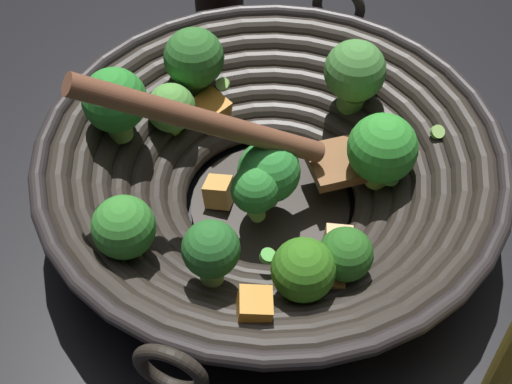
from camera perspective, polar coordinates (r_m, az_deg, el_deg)
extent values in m
plane|color=black|center=(0.68, 1.07, -1.40)|extent=(4.00, 4.00, 0.00)
cylinder|color=black|center=(0.68, 1.08, -1.13)|extent=(0.14, 0.14, 0.01)
torus|color=black|center=(0.67, 1.09, -0.41)|extent=(0.19, 0.19, 0.02)
torus|color=black|center=(0.66, 1.10, 0.05)|extent=(0.22, 0.22, 0.02)
torus|color=black|center=(0.66, 1.11, 0.52)|extent=(0.25, 0.25, 0.02)
torus|color=black|center=(0.65, 1.12, 1.00)|extent=(0.28, 0.28, 0.02)
torus|color=black|center=(0.64, 1.14, 1.49)|extent=(0.31, 0.31, 0.02)
torus|color=black|center=(0.64, 1.15, 1.99)|extent=(0.34, 0.34, 0.02)
torus|color=black|center=(0.63, 1.16, 2.50)|extent=(0.37, 0.37, 0.02)
torus|color=black|center=(0.63, 1.17, 3.02)|extent=(0.39, 0.39, 0.01)
torus|color=black|center=(0.78, 6.19, 13.60)|extent=(0.05, 0.02, 0.05)
torus|color=black|center=(0.51, -6.41, -13.13)|extent=(0.05, 0.02, 0.05)
cylinder|color=#7BAF50|center=(0.67, -10.15, 4.74)|extent=(0.02, 0.02, 0.02)
sphere|color=#2B892F|center=(0.65, -10.54, 6.78)|extent=(0.06, 0.06, 0.06)
cylinder|color=#7AB159|center=(0.57, -3.27, -5.90)|extent=(0.03, 0.03, 0.02)
sphere|color=#246427|center=(0.55, -3.39, -4.28)|extent=(0.04, 0.04, 0.04)
cylinder|color=#6AA045|center=(0.59, 6.49, -6.22)|extent=(0.03, 0.03, 0.02)
sphere|color=#27621F|center=(0.57, 6.73, -4.65)|extent=(0.04, 0.04, 0.04)
cylinder|color=#8AC246|center=(0.66, 9.09, 1.33)|extent=(0.04, 0.04, 0.02)
sphere|color=green|center=(0.64, 9.44, 3.24)|extent=(0.06, 0.06, 0.06)
cylinder|color=#689D47|center=(0.59, -9.54, -4.20)|extent=(0.02, 0.02, 0.01)
sphere|color=#33822D|center=(0.57, -9.88, -2.61)|extent=(0.05, 0.05, 0.05)
cylinder|color=#8AB94B|center=(0.70, -6.20, 4.86)|extent=(0.02, 0.02, 0.01)
sphere|color=#559840|center=(0.68, -6.37, 6.28)|extent=(0.04, 0.04, 0.04)
cylinder|color=#74B746|center=(0.64, -0.08, -1.38)|extent=(0.02, 0.02, 0.02)
sphere|color=#2B7E30|center=(0.62, -0.09, 0.18)|extent=(0.04, 0.04, 0.04)
cylinder|color=#6B9B53|center=(0.65, 0.79, -0.19)|extent=(0.02, 0.02, 0.02)
sphere|color=#2E8B36|center=(0.63, 0.82, 1.56)|extent=(0.05, 0.05, 0.05)
cylinder|color=#619A44|center=(0.71, 7.15, 6.93)|extent=(0.04, 0.04, 0.03)
sphere|color=#47893C|center=(0.69, 7.42, 8.98)|extent=(0.06, 0.06, 0.06)
cylinder|color=#73B43E|center=(0.58, 3.43, -7.49)|extent=(0.03, 0.03, 0.02)
sphere|color=#33721A|center=(0.55, 3.57, -5.83)|extent=(0.05, 0.05, 0.05)
cylinder|color=#5C8D3A|center=(0.72, -4.50, 7.93)|extent=(0.03, 0.03, 0.03)
sphere|color=#2F6D2B|center=(0.70, -4.66, 9.98)|extent=(0.06, 0.06, 0.06)
cube|color=#BF7A22|center=(0.54, -0.12, -8.63)|extent=(0.03, 0.03, 0.03)
cube|color=#E0974C|center=(0.59, 5.32, -6.66)|extent=(0.03, 0.03, 0.03)
cube|color=#E3B075|center=(0.61, 6.16, -3.81)|extent=(0.03, 0.03, 0.02)
cube|color=gold|center=(0.67, -2.79, 0.00)|extent=(0.03, 0.03, 0.03)
cube|color=#C27523|center=(0.71, -3.45, 6.03)|extent=(0.04, 0.04, 0.03)
cylinder|color=#56B247|center=(0.59, 0.88, -4.81)|extent=(0.02, 0.02, 0.01)
cylinder|color=#99D166|center=(0.67, -9.78, 7.59)|extent=(0.02, 0.02, 0.01)
cylinder|color=#99D166|center=(0.71, -2.50, 8.06)|extent=(0.02, 0.02, 0.01)
cylinder|color=#6BC651|center=(0.65, 10.02, 1.07)|extent=(0.02, 0.02, 0.01)
cylinder|color=#99D166|center=(0.67, 13.42, 4.39)|extent=(0.02, 0.02, 0.01)
cube|color=brown|center=(0.67, 6.95, 2.37)|extent=(0.09, 0.08, 0.01)
cylinder|color=brown|center=(0.58, -3.73, 5.26)|extent=(0.18, 0.11, 0.14)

